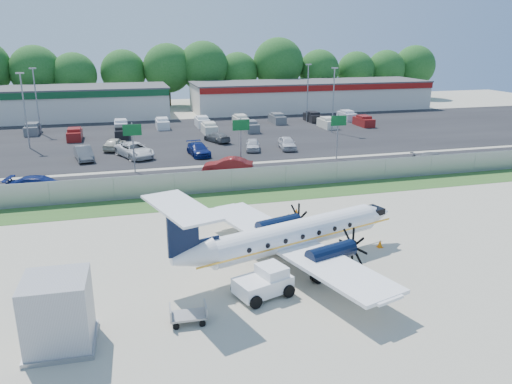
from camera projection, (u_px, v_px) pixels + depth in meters
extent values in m
plane|color=#B3AC97|center=(281.00, 254.00, 31.13)|extent=(170.00, 170.00, 0.00)
cube|color=#2D561E|center=(237.00, 198.00, 42.18)|extent=(170.00, 4.00, 0.02)
cube|color=black|center=(221.00, 176.00, 48.63)|extent=(170.00, 8.00, 0.02)
cube|color=black|center=(190.00, 137.00, 67.98)|extent=(170.00, 32.00, 0.02)
cube|color=gray|center=(232.00, 180.00, 43.73)|extent=(120.00, 0.02, 1.90)
cube|color=gray|center=(232.00, 169.00, 43.44)|extent=(120.00, 0.06, 0.06)
cube|color=gray|center=(232.00, 191.00, 44.01)|extent=(120.00, 0.06, 0.06)
cube|color=silver|center=(24.00, 105.00, 81.46)|extent=(46.00, 12.00, 5.00)
cube|color=#474749|center=(22.00, 89.00, 80.69)|extent=(46.40, 12.40, 0.24)
cube|color=#0F4723|center=(16.00, 96.00, 75.25)|extent=(46.00, 0.20, 1.00)
cube|color=silver|center=(310.00, 96.00, 94.08)|extent=(44.00, 12.00, 5.00)
cube|color=#474749|center=(311.00, 82.00, 93.31)|extent=(44.40, 12.40, 0.24)
cube|color=maroon|center=(323.00, 88.00, 87.87)|extent=(44.00, 0.20, 1.00)
cylinder|color=gray|center=(133.00, 148.00, 49.56)|extent=(0.14, 0.14, 5.00)
cube|color=#0C5923|center=(132.00, 130.00, 48.89)|extent=(1.80, 0.08, 1.10)
cylinder|color=gray|center=(241.00, 142.00, 52.34)|extent=(0.14, 0.14, 5.00)
cube|color=#0C5923|center=(241.00, 125.00, 51.67)|extent=(1.80, 0.08, 1.10)
cylinder|color=gray|center=(337.00, 137.00, 55.12)|extent=(0.14, 0.14, 5.00)
cube|color=#0C5923|center=(339.00, 121.00, 54.45)|extent=(1.80, 0.08, 1.10)
cylinder|color=gray|center=(25.00, 112.00, 59.77)|extent=(0.18, 0.18, 9.00)
cube|color=gray|center=(20.00, 73.00, 58.44)|extent=(0.90, 0.35, 0.18)
cylinder|color=gray|center=(333.00, 101.00, 69.86)|extent=(0.18, 0.18, 9.00)
cube|color=gray|center=(335.00, 68.00, 68.53)|extent=(0.90, 0.35, 0.18)
cylinder|color=gray|center=(37.00, 102.00, 68.98)|extent=(0.18, 0.18, 9.00)
cube|color=gray|center=(32.00, 68.00, 67.65)|extent=(0.90, 0.35, 0.18)
cylinder|color=gray|center=(308.00, 94.00, 79.08)|extent=(0.18, 0.18, 9.00)
cube|color=gray|center=(308.00, 64.00, 77.75)|extent=(0.90, 0.35, 0.18)
cylinder|color=white|center=(296.00, 234.00, 29.31)|extent=(11.10, 4.81, 1.68)
cone|color=white|center=(376.00, 214.00, 32.62)|extent=(2.35, 2.18, 1.68)
cone|color=white|center=(192.00, 257.00, 25.86)|extent=(2.69, 2.28, 1.68)
cube|color=black|center=(375.00, 210.00, 32.44)|extent=(1.10, 1.33, 0.40)
cube|color=white|center=(290.00, 243.00, 29.23)|extent=(7.22, 15.76, 0.20)
cylinder|color=black|center=(331.00, 253.00, 27.61)|extent=(3.17, 1.80, 0.98)
cylinder|color=black|center=(279.00, 225.00, 31.77)|extent=(3.17, 1.80, 0.98)
cube|color=black|center=(183.00, 231.00, 25.19)|extent=(1.66, 0.64, 2.57)
cube|color=white|center=(180.00, 207.00, 24.77)|extent=(3.62, 5.88, 0.12)
cylinder|color=gray|center=(353.00, 239.00, 32.05)|extent=(0.11, 0.11, 1.15)
cylinder|color=black|center=(353.00, 244.00, 32.14)|extent=(0.52, 0.30, 0.50)
cylinder|color=black|center=(317.00, 278.00, 27.49)|extent=(0.65, 0.50, 0.57)
cylinder|color=black|center=(266.00, 246.00, 31.65)|extent=(0.65, 0.50, 0.57)
cube|color=white|center=(263.00, 284.00, 26.01)|extent=(3.26, 2.52, 0.80)
cube|color=white|center=(272.00, 271.00, 26.12)|extent=(1.66, 1.81, 0.57)
cube|color=black|center=(280.00, 268.00, 26.39)|extent=(0.59, 1.26, 0.46)
cylinder|color=black|center=(256.00, 302.00, 24.84)|extent=(0.73, 0.45, 0.69)
cylinder|color=black|center=(237.00, 288.00, 26.26)|extent=(0.73, 0.45, 0.69)
cylinder|color=black|center=(289.00, 291.00, 25.92)|extent=(0.73, 0.45, 0.69)
cylinder|color=black|center=(269.00, 278.00, 27.35)|extent=(0.73, 0.45, 0.69)
cube|color=gray|center=(188.00, 315.00, 23.56)|extent=(1.79, 1.13, 0.10)
cube|color=gray|center=(170.00, 312.00, 23.32)|extent=(0.12, 1.04, 0.52)
cube|color=gray|center=(206.00, 308.00, 23.66)|extent=(0.12, 1.04, 0.52)
cylinder|color=black|center=(176.00, 327.00, 23.06)|extent=(0.32, 0.12, 0.31)
cylinder|color=black|center=(175.00, 316.00, 23.95)|extent=(0.32, 0.12, 0.31)
cylinder|color=black|center=(202.00, 324.00, 23.31)|extent=(0.32, 0.12, 0.31)
cylinder|color=black|center=(200.00, 313.00, 24.20)|extent=(0.32, 0.12, 0.31)
cube|color=gray|center=(289.00, 245.00, 31.43)|extent=(2.11, 1.29, 0.13)
cube|color=gray|center=(274.00, 242.00, 31.08)|extent=(0.10, 1.26, 0.63)
cube|color=gray|center=(304.00, 238.00, 31.60)|extent=(0.10, 1.26, 0.63)
cylinder|color=black|center=(281.00, 254.00, 30.79)|extent=(0.38, 0.13, 0.38)
cylinder|color=black|center=(275.00, 246.00, 31.85)|extent=(0.38, 0.13, 0.38)
cylinder|color=black|center=(303.00, 251.00, 31.18)|extent=(0.38, 0.13, 0.38)
cylinder|color=black|center=(297.00, 244.00, 32.24)|extent=(0.38, 0.13, 0.38)
cube|color=#A5A6AB|center=(58.00, 312.00, 21.48)|extent=(2.80, 2.80, 3.23)
cube|color=gray|center=(62.00, 343.00, 21.92)|extent=(3.03, 3.03, 0.22)
cone|color=orange|center=(380.00, 243.00, 32.15)|extent=(0.34, 0.34, 0.51)
cube|color=orange|center=(380.00, 247.00, 32.22)|extent=(0.36, 0.36, 0.03)
cone|color=orange|center=(296.00, 211.00, 38.05)|extent=(0.37, 0.37, 0.55)
cube|color=orange|center=(296.00, 215.00, 38.13)|extent=(0.39, 0.39, 0.03)
imported|color=navy|center=(42.00, 195.00, 42.99)|extent=(6.00, 3.43, 1.64)
imported|color=maroon|center=(228.00, 174.00, 49.57)|extent=(5.27, 3.22, 1.64)
imported|color=#595B5E|center=(436.00, 167.00, 52.24)|extent=(5.61, 3.32, 1.52)
imported|color=#595B5E|center=(84.00, 160.00, 55.22)|extent=(2.50, 4.94, 1.55)
imported|color=silver|center=(135.00, 157.00, 56.56)|extent=(4.77, 6.49, 1.64)
imported|color=navy|center=(199.00, 155.00, 57.41)|extent=(2.45, 5.05, 1.42)
imported|color=silver|center=(253.00, 150.00, 60.03)|extent=(2.54, 4.30, 1.37)
imported|color=silver|center=(287.00, 149.00, 60.69)|extent=(2.30, 4.53, 1.48)
imported|color=beige|center=(115.00, 150.00, 60.25)|extent=(3.22, 4.71, 1.49)
imported|color=#595B5E|center=(217.00, 142.00, 64.88)|extent=(3.32, 4.86, 1.31)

